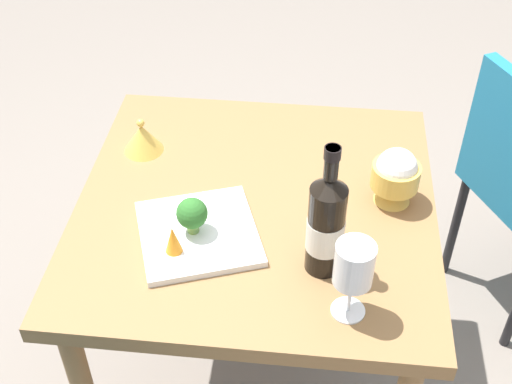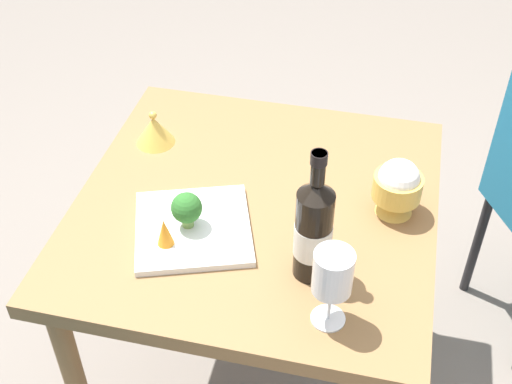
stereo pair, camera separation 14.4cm
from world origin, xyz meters
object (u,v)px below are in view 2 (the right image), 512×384
Objects in this scene: wine_bottle at (314,229)px; rice_bowl at (397,187)px; rice_bowl_lid at (154,130)px; carrot_garnish_left at (165,232)px; serving_plate at (193,228)px; wine_glass at (333,274)px; broccoli_floret at (187,208)px.

rice_bowl is at bearing -34.17° from wine_bottle.
rice_bowl_lid is 0.39m from carrot_garnish_left.
carrot_garnish_left is at bearing 116.30° from rice_bowl.
rice_bowl is at bearing -68.80° from serving_plate.
serving_plate is at bearing 111.20° from rice_bowl.
wine_glass is 0.39m from serving_plate.
rice_bowl is 2.12× the size of carrot_garnish_left.
broccoli_floret is at bearing 62.66° from wine_glass.
wine_glass is 0.56× the size of serving_plate.
broccoli_floret is (-0.29, -0.18, 0.03)m from rice_bowl_lid.
serving_plate is 0.06m from broccoli_floret.
wine_glass is at bearing -106.77° from carrot_garnish_left.
broccoli_floret is at bearing -148.46° from rice_bowl_lid.
wine_bottle is at bearing 145.83° from rice_bowl.
carrot_garnish_left is (-0.00, 0.31, -0.07)m from wine_bottle.
serving_plate is (-0.29, -0.19, -0.03)m from rice_bowl_lid.
rice_bowl_lid is 1.49× the size of carrot_garnish_left.
serving_plate is at bearing -83.34° from broccoli_floret.
rice_bowl_lid is 1.17× the size of broccoli_floret.
rice_bowl_lid is at bearing 47.90° from wine_glass.
broccoli_floret is (0.17, 0.34, -0.06)m from wine_glass.
rice_bowl_lid is at bearing 52.76° from wine_bottle.
wine_glass reaches higher than serving_plate.
rice_bowl_lid reaches higher than carrot_garnish_left.
rice_bowl_lid is (0.35, 0.46, -0.08)m from wine_bottle.
rice_bowl_lid is at bearing 31.54° from broccoli_floret.
wine_bottle reaches higher than rice_bowl.
broccoli_floret is (-0.00, 0.01, 0.06)m from serving_plate.
rice_bowl is at bearing -69.12° from broccoli_floret.
broccoli_floret is 1.28× the size of carrot_garnish_left.
wine_bottle is 0.32m from carrot_garnish_left.
carrot_garnish_left is (-0.06, 0.03, -0.02)m from broccoli_floret.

